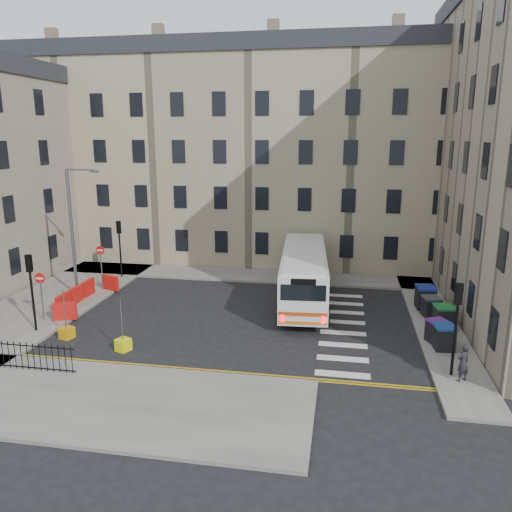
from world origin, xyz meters
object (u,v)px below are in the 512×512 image
(bollard_chevron, at_px, (123,345))
(bollard_yellow, at_px, (67,333))
(wheelie_bin_b, at_px, (438,331))
(wheelie_bin_c, at_px, (443,317))
(pedestrian, at_px, (463,363))
(streetlamp, at_px, (72,231))
(bus, at_px, (304,273))
(wheelie_bin_d, at_px, (431,307))
(wheelie_bin_a, at_px, (444,337))
(wheelie_bin_e, at_px, (425,297))

(bollard_chevron, bearing_deg, bollard_yellow, 165.42)
(wheelie_bin_b, relative_size, bollard_chevron, 2.20)
(wheelie_bin_c, distance_m, pedestrian, 6.17)
(streetlamp, relative_size, pedestrian, 4.89)
(wheelie_bin_b, xyz_separation_m, wheelie_bin_c, (0.63, 2.13, 0.03))
(wheelie_bin_c, bearing_deg, pedestrian, -100.73)
(streetlamp, height_order, bus, streetlamp)
(wheelie_bin_d, bearing_deg, wheelie_bin_b, -106.30)
(streetlamp, xyz_separation_m, wheelie_bin_d, (21.87, -0.22, -3.60))
(pedestrian, bearing_deg, wheelie_bin_a, -121.16)
(wheelie_bin_d, distance_m, bollard_yellow, 19.86)
(wheelie_bin_c, distance_m, bollard_chevron, 16.65)
(bollard_chevron, bearing_deg, pedestrian, -2.63)
(bus, xyz_separation_m, wheelie_bin_a, (7.28, -6.49, -1.07))
(wheelie_bin_c, xyz_separation_m, pedestrian, (-0.33, -6.15, 0.23))
(bus, height_order, wheelie_bin_a, bus)
(wheelie_bin_a, xyz_separation_m, pedestrian, (0.16, -3.29, 0.23))
(wheelie_bin_b, bearing_deg, bollard_yellow, 162.41)
(streetlamp, bearing_deg, wheelie_bin_c, -4.77)
(wheelie_bin_e, height_order, bollard_chevron, wheelie_bin_e)
(wheelie_bin_b, bearing_deg, bus, 116.13)
(streetlamp, relative_size, wheelie_bin_e, 5.99)
(wheelie_bin_d, xyz_separation_m, wheelie_bin_e, (-0.12, 1.37, 0.10))
(wheelie_bin_d, relative_size, bollard_yellow, 2.03)
(wheelie_bin_a, height_order, wheelie_bin_e, wheelie_bin_e)
(bus, bearing_deg, pedestrian, -56.99)
(bollard_yellow, relative_size, bollard_chevron, 1.00)
(wheelie_bin_b, bearing_deg, wheelie_bin_d, 61.03)
(wheelie_bin_b, distance_m, wheelie_bin_d, 3.78)
(bus, bearing_deg, wheelie_bin_e, -9.07)
(bollard_chevron, bearing_deg, wheelie_bin_b, 12.39)
(wheelie_bin_e, relative_size, pedestrian, 0.82)
(wheelie_bin_e, bearing_deg, bus, 171.40)
(wheelie_bin_e, height_order, bollard_yellow, wheelie_bin_e)
(wheelie_bin_c, bearing_deg, streetlamp, 167.55)
(wheelie_bin_b, xyz_separation_m, wheelie_bin_d, (0.26, 3.77, 0.01))
(bus, relative_size, wheelie_bin_b, 8.94)
(streetlamp, bearing_deg, wheelie_bin_d, -0.57)
(wheelie_bin_a, distance_m, wheelie_bin_c, 2.91)
(streetlamp, distance_m, wheelie_bin_e, 22.06)
(bollard_yellow, bearing_deg, pedestrian, -4.89)
(wheelie_bin_b, xyz_separation_m, bollard_chevron, (-15.10, -3.32, -0.43))
(wheelie_bin_c, xyz_separation_m, wheelie_bin_e, (-0.49, 3.01, 0.08))
(wheelie_bin_c, bearing_deg, wheelie_bin_b, -114.23)
(streetlamp, bearing_deg, pedestrian, -20.09)
(wheelie_bin_c, distance_m, wheelie_bin_e, 3.05)
(wheelie_bin_b, height_order, wheelie_bin_d, wheelie_bin_d)
(bus, relative_size, bollard_yellow, 19.67)
(wheelie_bin_a, distance_m, wheelie_bin_b, 0.75)
(pedestrian, bearing_deg, bollard_chevron, -36.54)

